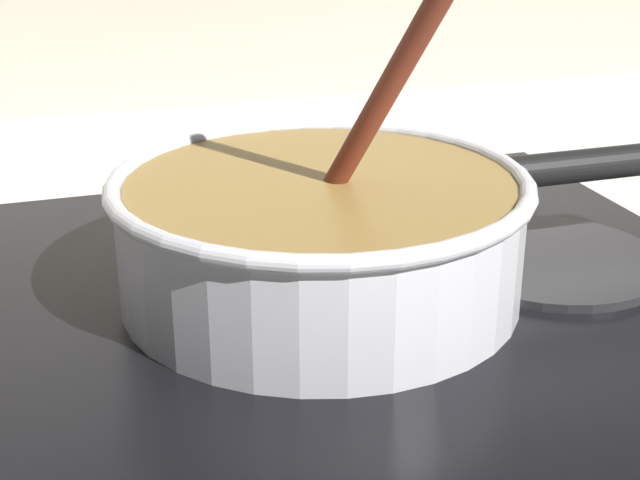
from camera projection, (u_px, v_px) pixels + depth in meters
hob_plate at (320, 303)px, 0.60m from camera, size 0.56×0.48×0.01m
burner_ring at (320, 289)px, 0.59m from camera, size 0.18×0.18×0.01m
spare_burner at (550, 259)px, 0.64m from camera, size 0.16×0.16×0.01m
cooking_pan at (323, 231)px, 0.58m from camera, size 0.40×0.26×0.31m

